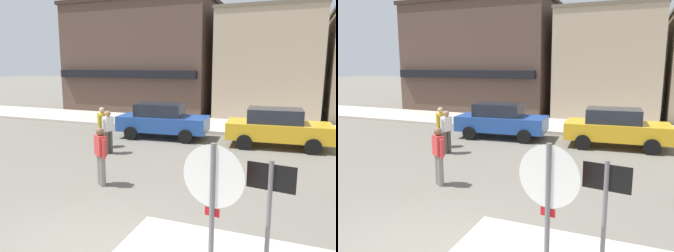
% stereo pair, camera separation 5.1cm
% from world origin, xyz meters
% --- Properties ---
extents(kerb_far, '(80.00, 4.00, 0.15)m').
position_xyz_m(kerb_far, '(0.00, 12.77, 0.07)').
color(kerb_far, beige).
rests_on(kerb_far, ground).
extents(stop_sign, '(0.81, 0.14, 2.30)m').
position_xyz_m(stop_sign, '(2.35, -0.40, 1.52)').
color(stop_sign, slate).
rests_on(stop_sign, ground).
extents(one_way_sign, '(0.60, 0.10, 2.10)m').
position_xyz_m(one_way_sign, '(3.03, -0.21, 1.33)').
color(one_way_sign, slate).
rests_on(one_way_sign, ground).
extents(parked_car_nearest, '(4.13, 2.14, 1.56)m').
position_xyz_m(parked_car_nearest, '(-2.32, 9.27, 0.81)').
color(parked_car_nearest, '#234C9E').
rests_on(parked_car_nearest, ground).
extents(parked_car_second, '(4.11, 2.09, 1.56)m').
position_xyz_m(parked_car_second, '(2.62, 9.32, 0.81)').
color(parked_car_second, gold).
rests_on(parked_car_second, ground).
extents(pedestrian_crossing_near, '(0.22, 0.55, 1.61)m').
position_xyz_m(pedestrian_crossing_near, '(-3.90, 6.78, 0.87)').
color(pedestrian_crossing_near, '#4C473D').
rests_on(pedestrian_crossing_near, ground).
extents(pedestrian_crossing_far, '(0.32, 0.55, 1.61)m').
position_xyz_m(pedestrian_crossing_far, '(-3.15, 6.02, 0.87)').
color(pedestrian_crossing_far, '#4C473D').
rests_on(pedestrian_crossing_far, ground).
extents(pedestrian_kerb_side, '(0.50, 0.39, 1.61)m').
position_xyz_m(pedestrian_kerb_side, '(-1.57, 3.06, 0.87)').
color(pedestrian_kerb_side, gray).
rests_on(pedestrian_kerb_side, ground).
extents(building_corner_shop, '(10.54, 7.57, 7.56)m').
position_xyz_m(building_corner_shop, '(-7.20, 18.32, 3.78)').
color(building_corner_shop, brown).
rests_on(building_corner_shop, ground).
extents(building_storefront_left_near, '(6.06, 6.14, 6.60)m').
position_xyz_m(building_storefront_left_near, '(1.58, 17.65, 3.31)').
color(building_storefront_left_near, tan).
rests_on(building_storefront_left_near, ground).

